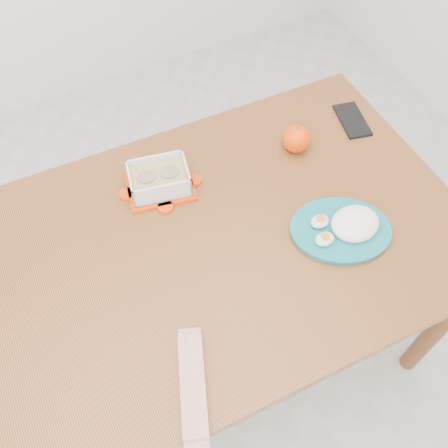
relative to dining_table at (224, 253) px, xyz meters
name	(u,v)px	position (x,y,z in m)	size (l,w,h in m)	color
ground	(205,366)	(-0.11, -0.06, -0.66)	(3.50, 3.50, 0.00)	#B7B7B2
dining_table	(224,253)	(0.00, 0.00, 0.00)	(1.35, 0.92, 0.75)	brown
food_container	(159,180)	(-0.09, 0.23, 0.13)	(0.21, 0.18, 0.08)	#EB3B07
orange_fruit	(296,139)	(0.34, 0.19, 0.13)	(0.09, 0.09, 0.09)	#FF4405
rice_plate	(345,227)	(0.30, -0.14, 0.11)	(0.36, 0.36, 0.07)	#16707C
candy_bar	(193,385)	(-0.25, -0.33, 0.10)	(0.23, 0.06, 0.02)	#AF2509
smartphone	(352,120)	(0.57, 0.20, 0.09)	(0.08, 0.15, 0.01)	black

